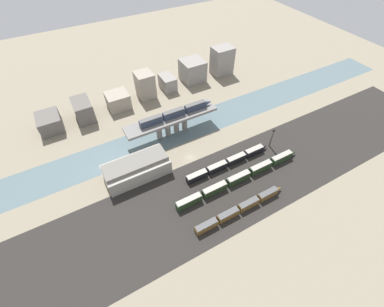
# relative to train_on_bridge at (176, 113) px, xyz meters

# --- Properties ---
(ground_plane) EXTENTS (400.00, 400.00, 0.00)m
(ground_plane) POSITION_rel_train_on_bridge_xyz_m (-3.04, -21.13, -12.87)
(ground_plane) COLOR gray
(railbed_yard) EXTENTS (280.00, 42.00, 0.01)m
(railbed_yard) POSITION_rel_train_on_bridge_xyz_m (-3.04, -45.13, -12.87)
(railbed_yard) COLOR #282623
(railbed_yard) RESTS_ON ground
(river_water) EXTENTS (320.00, 20.58, 0.01)m
(river_water) POSITION_rel_train_on_bridge_xyz_m (-3.04, 0.00, -12.87)
(river_water) COLOR slate
(river_water) RESTS_ON ground
(bridge) EXTENTS (50.84, 9.92, 10.96)m
(bridge) POSITION_rel_train_on_bridge_xyz_m (-3.04, -0.00, -4.37)
(bridge) COLOR slate
(bridge) RESTS_ON ground
(train_on_bridge) EXTENTS (42.00, 2.99, 3.91)m
(train_on_bridge) POSITION_rel_train_on_bridge_xyz_m (0.00, 0.00, 0.00)
(train_on_bridge) COLOR #2D384C
(train_on_bridge) RESTS_ON bridge
(train_yard_near) EXTENTS (44.65, 2.76, 3.63)m
(train_yard_near) POSITION_rel_train_on_bridge_xyz_m (0.89, -58.00, -11.09)
(train_yard_near) COLOR brown
(train_yard_near) RESTS_ON ground
(train_yard_mid) EXTENTS (68.20, 2.86, 4.17)m
(train_yard_mid) POSITION_rel_train_on_bridge_xyz_m (10.59, -44.70, -10.82)
(train_yard_mid) COLOR #23381E
(train_yard_mid) RESTS_ON ground
(train_yard_far) EXTENTS (47.53, 2.92, 3.73)m
(train_yard_far) POSITION_rel_train_on_bridge_xyz_m (11.08, -34.29, -11.04)
(train_yard_far) COLOR black
(train_yard_far) RESTS_ON ground
(warehouse_building) EXTENTS (29.92, 14.11, 9.26)m
(warehouse_building) POSITION_rel_train_on_bridge_xyz_m (-30.27, -18.23, -8.47)
(warehouse_building) COLOR #9E998E
(warehouse_building) RESTS_ON ground
(signal_tower) EXTENTS (1.00, 0.70, 11.46)m
(signal_tower) POSITION_rel_train_on_bridge_xyz_m (37.42, -33.98, -6.92)
(signal_tower) COLOR #4C4C51
(signal_tower) RESTS_ON ground
(city_block_far_left) EXTENTS (12.04, 14.75, 8.84)m
(city_block_far_left) POSITION_rel_train_on_bridge_xyz_m (-60.72, 36.05, -8.45)
(city_block_far_left) COLOR #605B56
(city_block_far_left) RESTS_ON ground
(city_block_left) EXTENTS (9.61, 15.58, 11.62)m
(city_block_left) POSITION_rel_train_on_bridge_xyz_m (-41.85, 36.20, -7.06)
(city_block_left) COLOR #605B56
(city_block_left) RESTS_ON ground
(city_block_center) EXTENTS (12.96, 12.33, 9.40)m
(city_block_center) POSITION_rel_train_on_bridge_xyz_m (-21.32, 37.11, -8.17)
(city_block_center) COLOR gray
(city_block_center) RESTS_ON ground
(city_block_right) EXTENTS (10.29, 11.34, 16.31)m
(city_block_right) POSITION_rel_train_on_bridge_xyz_m (-2.26, 39.53, -4.72)
(city_block_right) COLOR gray
(city_block_right) RESTS_ON ground
(city_block_far_right) EXTENTS (8.32, 12.82, 9.14)m
(city_block_far_right) POSITION_rel_train_on_bridge_xyz_m (13.50, 40.65, -8.30)
(city_block_far_right) COLOR gray
(city_block_far_right) RESTS_ON ground
(city_block_tall) EXTENTS (14.72, 14.58, 14.11)m
(city_block_tall) POSITION_rel_train_on_bridge_xyz_m (33.28, 42.38, -5.82)
(city_block_tall) COLOR gray
(city_block_tall) RESTS_ON ground
(city_block_low) EXTENTS (13.89, 10.77, 18.86)m
(city_block_low) POSITION_rel_train_on_bridge_xyz_m (55.75, 40.47, -3.44)
(city_block_low) COLOR gray
(city_block_low) RESTS_ON ground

